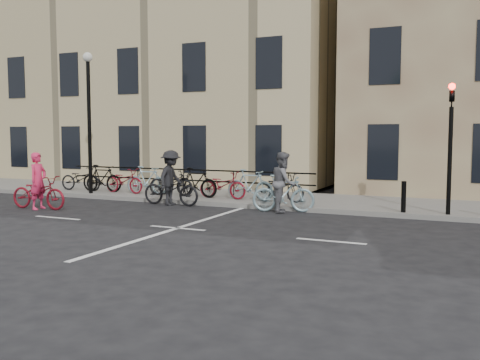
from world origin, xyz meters
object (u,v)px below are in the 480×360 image
at_px(lamp_post, 89,105).
at_px(cyclist_pink, 38,190).
at_px(cyclist_grey, 283,188).
at_px(cyclist_dark, 171,184).
at_px(traffic_light, 451,132).

bearing_deg(lamp_post, cyclist_pink, -78.76).
bearing_deg(cyclist_grey, cyclist_dark, 75.01).
bearing_deg(cyclist_pink, cyclist_dark, -55.89).
relative_size(traffic_light, cyclist_pink, 1.88).
bearing_deg(traffic_light, cyclist_dark, -175.84).
xyz_separation_m(traffic_light, cyclist_pink, (-12.05, -3.20, -1.82)).
bearing_deg(lamp_post, cyclist_grey, -4.30).
relative_size(traffic_light, cyclist_grey, 1.95).
height_order(lamp_post, cyclist_pink, lamp_post).
bearing_deg(traffic_light, lamp_post, 179.73).
xyz_separation_m(cyclist_pink, cyclist_grey, (7.34, 2.66, 0.12)).
height_order(cyclist_pink, cyclist_grey, cyclist_grey).
height_order(traffic_light, cyclist_dark, traffic_light).
relative_size(cyclist_pink, cyclist_dark, 1.00).
xyz_separation_m(traffic_light, cyclist_grey, (-4.71, -0.54, -1.70)).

